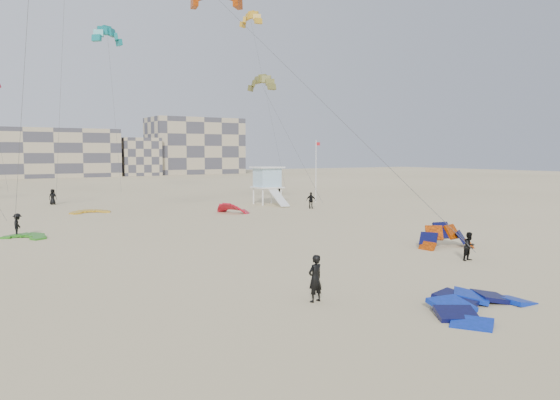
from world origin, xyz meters
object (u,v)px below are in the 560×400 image
kite_ground_orange (446,248)px  lifeguard_tower_near (267,186)px  kite_ground_blue (481,310)px  kitesurfer_main (315,278)px

kite_ground_orange → lifeguard_tower_near: (5.08, 31.10, 2.18)m
kite_ground_blue → kite_ground_orange: size_ratio=1.37×
lifeguard_tower_near → kite_ground_orange: bearing=-96.7°
kite_ground_blue → kite_ground_orange: kite_ground_orange is taller
kitesurfer_main → kite_ground_orange: bearing=-168.3°
kite_ground_orange → lifeguard_tower_near: 31.59m
kite_ground_blue → kitesurfer_main: bearing=121.5°
kite_ground_orange → kitesurfer_main: bearing=-144.5°
kite_ground_blue → lifeguard_tower_near: 43.86m
kite_ground_blue → lifeguard_tower_near: lifeguard_tower_near is taller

